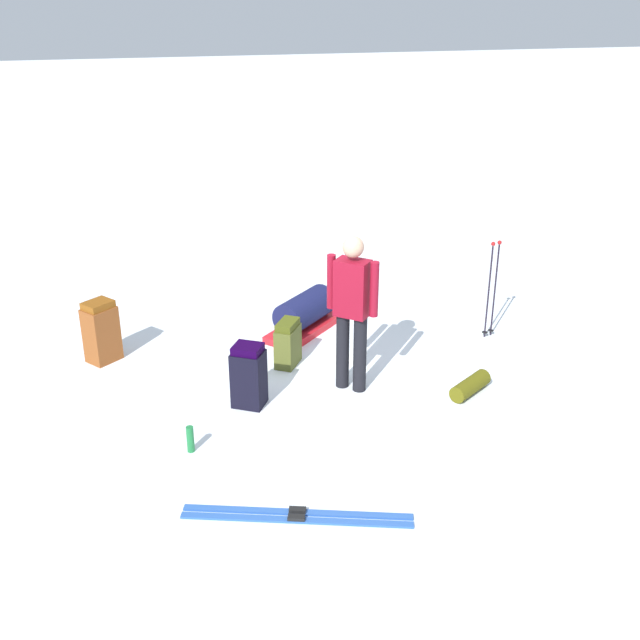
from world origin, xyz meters
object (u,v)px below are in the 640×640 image
object	(u,v)px
backpack_bright	(288,344)
ski_poles_planted_near	(492,284)
backpack_small_spare	(249,376)
sleeping_mat_rolled	(470,386)
gear_sled	(305,314)
thermos_bottle	(190,439)
skier_standing	(352,306)
ski_pair_near	(297,516)
backpack_large_dark	(101,332)

from	to	relation	value
backpack_bright	ski_poles_planted_near	world-z (taller)	ski_poles_planted_near
backpack_small_spare	sleeping_mat_rolled	distance (m)	2.34
ski_poles_planted_near	gear_sled	bearing A→B (deg)	-18.10
sleeping_mat_rolled	backpack_bright	bearing A→B (deg)	-33.52
sleeping_mat_rolled	thermos_bottle	bearing A→B (deg)	6.91
skier_standing	ski_pair_near	size ratio (longest dim) A/B	0.92
ski_pair_near	thermos_bottle	size ratio (longest dim) A/B	7.12
backpack_bright	gear_sled	xyz separation A→B (m)	(-0.40, -0.84, -0.04)
skier_standing	backpack_bright	distance (m)	1.12
backpack_large_dark	thermos_bottle	size ratio (longest dim) A/B	2.80
skier_standing	backpack_small_spare	world-z (taller)	skier_standing
backpack_small_spare	thermos_bottle	world-z (taller)	backpack_small_spare
ski_pair_near	backpack_large_dark	distance (m)	3.67
ski_poles_planted_near	backpack_large_dark	bearing A→B (deg)	-6.22
ski_poles_planted_near	backpack_bright	bearing A→B (deg)	3.11
skier_standing	thermos_bottle	xyz separation A→B (m)	(1.78, 0.80, -0.82)
skier_standing	ski_pair_near	distance (m)	2.43
ski_pair_near	ski_poles_planted_near	bearing A→B (deg)	-137.28
backpack_bright	sleeping_mat_rolled	xyz separation A→B (m)	(-1.72, 1.14, -0.17)
ski_pair_near	sleeping_mat_rolled	distance (m)	2.72
backpack_large_dark	backpack_small_spare	world-z (taller)	backpack_large_dark
ski_pair_near	sleeping_mat_rolled	world-z (taller)	sleeping_mat_rolled
sleeping_mat_rolled	thermos_bottle	size ratio (longest dim) A/B	2.12
backpack_small_spare	ski_poles_planted_near	xyz separation A→B (m)	(-3.12, -0.92, 0.35)
backpack_small_spare	sleeping_mat_rolled	bearing A→B (deg)	171.16
backpack_bright	backpack_small_spare	world-z (taller)	backpack_small_spare
ski_poles_planted_near	backpack_small_spare	bearing A→B (deg)	16.44
gear_sled	sleeping_mat_rolled	distance (m)	2.39
skier_standing	ski_poles_planted_near	bearing A→B (deg)	-157.32
thermos_bottle	ski_poles_planted_near	bearing A→B (deg)	-156.64
skier_standing	gear_sled	size ratio (longest dim) A/B	1.46
gear_sled	skier_standing	bearing A→B (deg)	95.17
ski_pair_near	gear_sled	xyz separation A→B (m)	(-0.91, -3.53, 0.21)
backpack_bright	ski_poles_planted_near	size ratio (longest dim) A/B	0.44
sleeping_mat_rolled	backpack_large_dark	bearing A→B (deg)	-25.35
gear_sled	sleeping_mat_rolled	size ratio (longest dim) A/B	2.12
ski_pair_near	backpack_large_dark	xyz separation A→B (m)	(1.52, -3.32, 0.34)
backpack_bright	gear_sled	distance (m)	0.93
ski_pair_near	backpack_large_dark	bearing A→B (deg)	-65.41
skier_standing	ski_pair_near	xyz separation A→B (m)	(1.05, 1.98, -0.94)
backpack_large_dark	backpack_bright	distance (m)	2.13
skier_standing	ski_pair_near	world-z (taller)	skier_standing
backpack_large_dark	backpack_small_spare	distance (m)	2.03
gear_sled	thermos_bottle	size ratio (longest dim) A/B	4.48
backpack_large_dark	ski_poles_planted_near	bearing A→B (deg)	173.78
backpack_small_spare	ski_poles_planted_near	distance (m)	3.27
skier_standing	ski_poles_planted_near	xyz separation A→B (m)	(-2.01, -0.84, -0.27)
backpack_small_spare	gear_sled	size ratio (longest dim) A/B	0.58
ski_poles_planted_near	thermos_bottle	bearing A→B (deg)	23.36
skier_standing	sleeping_mat_rolled	size ratio (longest dim) A/B	3.09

